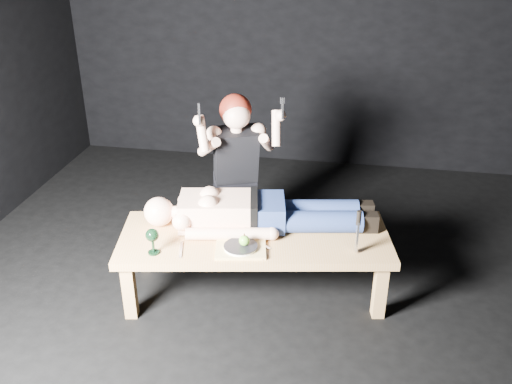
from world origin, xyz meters
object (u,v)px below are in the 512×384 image
lying_man (263,208)px  kneeling_woman (235,168)px  table (255,264)px  goblet (153,241)px  carving_knife (357,232)px  serving_tray (241,249)px

lying_man → kneeling_woman: kneeling_woman is taller
table → kneeling_woman: size_ratio=1.40×
goblet → carving_knife: carving_knife is taller
table → goblet: 0.74m
lying_man → serving_tray: lying_man is taller
lying_man → carving_knife: 0.68m
kneeling_woman → carving_knife: size_ratio=4.28×
table → lying_man: 0.38m
table → carving_knife: (0.67, -0.09, 0.37)m
goblet → table: bearing=28.7°
kneeling_woman → serving_tray: bearing=-96.9°
table → carving_knife: size_ratio=5.98×
goblet → carving_knife: size_ratio=0.58×
lying_man → kneeling_woman: bearing=111.3°
lying_man → carving_knife: carving_knife is taller
serving_tray → goblet: bearing=-166.7°
serving_tray → carving_knife: carving_knife is taller
lying_man → goblet: bearing=-152.9°
serving_tray → goblet: goblet is taller
lying_man → goblet: (-0.62, -0.47, -0.04)m
table → kneeling_woman: (-0.27, 0.63, 0.42)m
table → kneeling_woman: bearing=102.9°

